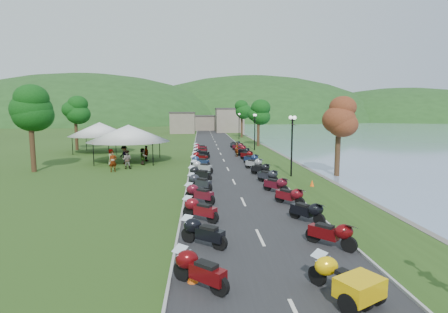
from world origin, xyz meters
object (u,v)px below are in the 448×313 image
object	(u,v)px
pedestrian_b	(127,169)
pedestrian_c	(125,164)
pedestrian_a	(113,172)
yellow_trike	(341,280)
vendor_tent_main	(129,143)

from	to	relation	value
pedestrian_b	pedestrian_c	distance (m)	3.20
pedestrian_a	yellow_trike	bearing A→B (deg)	-89.04
pedestrian_a	pedestrian_b	bearing A→B (deg)	33.91
vendor_tent_main	pedestrian_c	xyz separation A→B (m)	(-0.18, -1.67, -2.00)
vendor_tent_main	pedestrian_a	bearing A→B (deg)	-91.60
pedestrian_c	yellow_trike	bearing A→B (deg)	-25.97
yellow_trike	vendor_tent_main	size ratio (longest dim) A/B	0.41
pedestrian_a	pedestrian_c	bearing A→B (deg)	62.77
vendor_tent_main	pedestrian_a	world-z (taller)	vendor_tent_main
yellow_trike	pedestrian_c	distance (m)	29.48
vendor_tent_main	pedestrian_b	size ratio (longest dim) A/B	3.27
pedestrian_b	pedestrian_c	world-z (taller)	pedestrian_c
yellow_trike	pedestrian_c	size ratio (longest dim) A/B	1.24
vendor_tent_main	pedestrian_b	bearing A→B (deg)	-81.35
yellow_trike	pedestrian_b	world-z (taller)	yellow_trike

